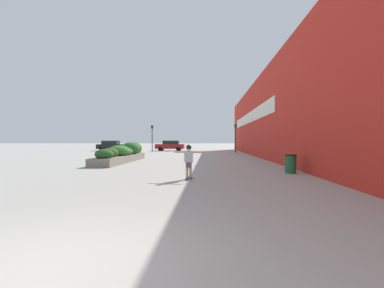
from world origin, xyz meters
name	(u,v)px	position (x,y,z in m)	size (l,w,h in m)	color
ground_plane	(41,271)	(0.00, 0.00, 0.00)	(300.00, 300.00, 0.00)	#A3A099
building_wall_right	(264,116)	(7.19, 21.11, 3.90)	(0.67, 46.62, 7.78)	red
planter_box	(124,153)	(-4.48, 16.41, 0.63)	(1.69, 8.42, 1.49)	slate
skateboard	(189,177)	(1.25, 7.70, 0.07)	(0.26, 0.81, 0.10)	navy
skateboarder	(189,157)	(1.25, 7.70, 0.92)	(1.27, 0.23, 1.36)	tan
trash_bin	(291,164)	(6.15, 9.96, 0.47)	(0.58, 0.58, 0.93)	#1E5B33
car_leftmost	(283,146)	(13.40, 36.55, 0.83)	(4.55, 1.85, 1.58)	silver
car_center_left	(112,146)	(-13.42, 37.17, 0.83)	(4.46, 2.00, 1.61)	black
car_center_right	(170,145)	(-3.99, 37.64, 0.85)	(4.57, 1.90, 1.62)	maroon
traffic_light_left	(152,134)	(-5.73, 32.22, 2.53)	(0.28, 0.30, 3.75)	black
traffic_light_right	(236,134)	(5.72, 31.60, 2.55)	(0.28, 0.30, 3.78)	black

